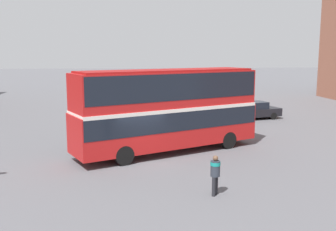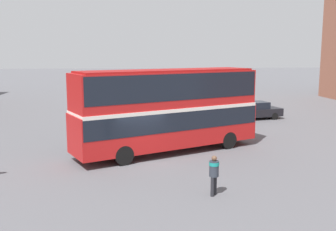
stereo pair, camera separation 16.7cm
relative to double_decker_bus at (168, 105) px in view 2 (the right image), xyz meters
name	(u,v)px [view 2 (the right image)]	position (x,y,z in m)	size (l,w,h in m)	color
ground_plane	(143,161)	(-1.53, -1.77, -2.73)	(240.00, 240.00, 0.00)	#5B5B60
double_decker_bus	(168,105)	(0.00, 0.00, 0.00)	(11.11, 7.03, 4.77)	red
pedestrian_foreground	(214,171)	(1.18, -7.15, -1.71)	(0.57, 0.57, 1.66)	#232328
parked_car_kerb_near	(255,110)	(8.53, 10.53, -1.97)	(4.87, 2.86, 1.51)	black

